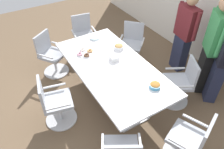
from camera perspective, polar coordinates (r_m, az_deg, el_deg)
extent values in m
cube|color=brown|center=(4.31, 0.00, -5.63)|extent=(10.00, 10.00, 0.01)
cube|color=white|center=(5.00, 25.44, 16.88)|extent=(8.00, 0.10, 2.80)
cube|color=silver|center=(3.81, 0.00, 2.06)|extent=(2.40, 1.20, 0.04)
cube|color=silver|center=(4.64, -3.51, -1.28)|extent=(0.56, 0.56, 0.02)
cylinder|color=silver|center=(4.42, -3.69, 2.18)|extent=(0.09, 0.09, 0.69)
cube|color=silver|center=(3.99, 4.15, -10.32)|extent=(0.56, 0.56, 0.02)
cylinder|color=silver|center=(3.72, 4.41, -6.84)|extent=(0.09, 0.09, 0.69)
cylinder|color=silver|center=(4.38, 15.64, -6.25)|extent=(0.73, 0.73, 0.02)
cylinder|color=silver|center=(4.24, 16.15, -4.24)|extent=(0.05, 0.05, 0.41)
cube|color=#ADB2BC|center=(4.08, 16.74, -1.91)|extent=(0.62, 0.62, 0.06)
cube|color=#ADB2BC|center=(4.00, 20.23, 0.74)|extent=(0.40, 0.25, 0.42)
cube|color=silver|center=(3.83, 18.01, -3.04)|extent=(0.20, 0.34, 0.02)
cube|color=silver|center=(4.18, 16.18, 1.56)|extent=(0.20, 0.34, 0.02)
cylinder|color=silver|center=(5.15, 4.74, 3.49)|extent=(0.76, 0.76, 0.02)
cylinder|color=silver|center=(5.03, 4.87, 5.45)|extent=(0.05, 0.05, 0.41)
cube|color=#ADB2BC|center=(4.90, 5.02, 7.69)|extent=(0.65, 0.65, 0.06)
cube|color=#ADB2BC|center=(4.95, 5.70, 11.28)|extent=(0.35, 0.33, 0.42)
cube|color=silver|center=(4.80, 7.99, 8.41)|extent=(0.27, 0.29, 0.02)
cube|color=silver|center=(4.88, 2.25, 9.32)|extent=(0.27, 0.29, 0.02)
cylinder|color=silver|center=(5.48, -6.80, 5.87)|extent=(0.62, 0.62, 0.02)
cylinder|color=silver|center=(5.36, -6.97, 7.76)|extent=(0.05, 0.05, 0.41)
cube|color=#ADB2BC|center=(5.24, -7.18, 9.90)|extent=(0.52, 0.52, 0.06)
cube|color=#ADB2BC|center=(5.31, -8.06, 13.18)|extent=(0.11, 0.44, 0.42)
cube|color=silver|center=(5.24, -4.68, 11.59)|extent=(0.37, 0.09, 0.02)
cube|color=silver|center=(5.14, -9.94, 10.46)|extent=(0.37, 0.09, 0.02)
cylinder|color=silver|center=(5.00, -14.23, 0.87)|extent=(0.75, 0.75, 0.02)
cylinder|color=silver|center=(4.87, -14.64, 2.82)|extent=(0.05, 0.05, 0.41)
cube|color=#ADB2BC|center=(4.74, -15.10, 5.05)|extent=(0.64, 0.64, 0.06)
cube|color=#ADB2BC|center=(4.73, -17.66, 7.95)|extent=(0.29, 0.38, 0.42)
cube|color=silver|center=(4.83, -13.67, 7.79)|extent=(0.32, 0.24, 0.02)
cube|color=silver|center=(4.52, -17.13, 4.60)|extent=(0.32, 0.24, 0.02)
cylinder|color=silver|center=(4.02, -12.99, -11.08)|extent=(0.65, 0.65, 0.02)
cylinder|color=silver|center=(3.86, -13.46, -9.08)|extent=(0.05, 0.05, 0.41)
cube|color=#ADB2BC|center=(3.69, -14.01, -6.73)|extent=(0.55, 0.55, 0.06)
cube|color=#ADB2BC|center=(3.54, -17.97, -4.75)|extent=(0.44, 0.14, 0.42)
cube|color=silver|center=(3.79, -14.78, -2.88)|extent=(0.11, 0.37, 0.02)
cube|color=silver|center=(3.44, -13.79, -8.23)|extent=(0.11, 0.37, 0.02)
cube|color=silver|center=(2.95, -2.51, -18.15)|extent=(0.33, 0.21, 0.02)
cube|color=silver|center=(2.98, 7.45, -17.89)|extent=(0.33, 0.21, 0.02)
cylinder|color=silver|center=(3.52, 18.07, -17.44)|extent=(0.05, 0.05, 0.41)
cube|color=#ADB2BC|center=(3.33, 18.90, -15.26)|extent=(0.60, 0.60, 0.06)
cube|color=#ADB2BC|center=(3.13, 23.46, -14.30)|extent=(0.20, 0.42, 0.42)
cube|color=silver|center=(3.09, 17.67, -17.20)|extent=(0.35, 0.17, 0.02)
cube|color=silver|center=(3.39, 20.87, -11.17)|extent=(0.35, 0.17, 0.02)
cube|color=#232842|center=(4.96, 17.26, 5.49)|extent=(0.35, 0.25, 0.80)
cube|color=maroon|center=(4.62, 19.01, 12.74)|extent=(0.47, 0.29, 0.63)
sphere|color=tan|center=(4.44, 20.30, 17.87)|extent=(0.22, 0.22, 0.22)
cylinder|color=maroon|center=(4.43, 21.14, 11.49)|extent=(0.09, 0.09, 0.57)
cylinder|color=maroon|center=(4.78, 17.18, 14.54)|extent=(0.09, 0.09, 0.57)
cube|color=black|center=(4.53, 22.84, 1.00)|extent=(0.38, 0.35, 0.90)
cube|color=#388C4C|center=(4.11, 25.70, 9.66)|extent=(0.48, 0.44, 0.71)
cylinder|color=#388C4C|center=(3.88, 26.77, 8.10)|extent=(0.11, 0.11, 0.64)
cylinder|color=#388C4C|center=(4.32, 25.00, 11.87)|extent=(0.11, 0.11, 0.64)
cube|color=#232842|center=(4.41, 25.10, -1.31)|extent=(0.37, 0.36, 0.87)
cylinder|color=white|center=(4.21, 1.77, 7.08)|extent=(0.18, 0.18, 0.07)
ellipsoid|color=tan|center=(4.19, 1.78, 7.47)|extent=(0.16, 0.16, 0.06)
cylinder|color=#4C9EC6|center=(3.44, 11.13, -2.87)|extent=(0.18, 0.18, 0.06)
ellipsoid|color=#AD702D|center=(3.42, 11.19, -2.53)|extent=(0.16, 0.16, 0.05)
cylinder|color=white|center=(4.13, -7.07, 5.55)|extent=(0.30, 0.30, 0.01)
torus|color=brown|center=(4.03, -6.64, 5.04)|extent=(0.11, 0.11, 0.03)
torus|color=tan|center=(4.14, -5.78, 6.19)|extent=(0.11, 0.11, 0.03)
torus|color=white|center=(4.20, -7.69, 6.48)|extent=(0.11, 0.11, 0.03)
torus|color=pink|center=(4.08, -8.40, 5.36)|extent=(0.11, 0.11, 0.03)
cylinder|color=white|center=(4.56, -4.54, 9.38)|extent=(0.20, 0.20, 0.01)
cylinder|color=silver|center=(4.56, -4.54, 9.45)|extent=(0.20, 0.20, 0.01)
cylinder|color=white|center=(4.56, -4.55, 9.51)|extent=(0.20, 0.20, 0.01)
cylinder|color=silver|center=(4.55, -4.55, 9.58)|extent=(0.20, 0.20, 0.01)
cylinder|color=white|center=(4.55, -4.55, 9.64)|extent=(0.20, 0.20, 0.01)
cylinder|color=silver|center=(4.55, -4.56, 9.71)|extent=(0.20, 0.20, 0.01)
cube|color=white|center=(3.91, 0.60, 4.32)|extent=(0.14, 0.14, 0.09)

